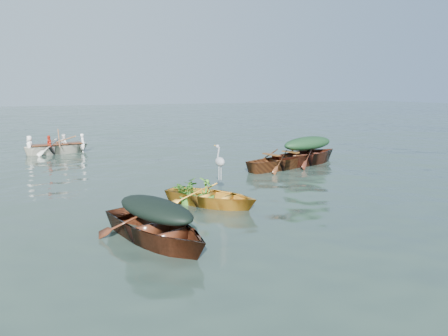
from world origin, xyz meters
The scene contains 13 objects.
ground centered at (0.00, 0.00, 0.00)m, with size 140.00×140.00×0.00m, color #2B3D33.
yellow_dinghy centered at (-0.79, 1.47, 0.00)m, with size 1.34×3.10×0.83m, color orange.
dark_covered_boat centered at (-2.78, -0.57, 0.00)m, with size 1.42×3.83×0.97m, color #512412.
green_tarp_boat centered at (4.90, 5.49, 0.00)m, with size 1.45×4.67×1.11m, color #542113.
open_wooden_boat centered at (3.44, 5.05, 0.00)m, with size 1.29×4.15×0.95m, color brown.
rowed_boat centered at (-3.71, 12.40, 0.00)m, with size 1.15×3.83×0.89m, color white.
dark_tarp_cover centered at (-2.78, -0.57, 0.68)m, with size 0.78×2.11×0.40m, color black.
green_tarp_cover centered at (4.90, 5.49, 0.81)m, with size 0.80×2.57×0.52m, color black.
thwart_benches centered at (3.44, 5.05, 0.50)m, with size 0.77×2.07×0.04m, color #553213, non-canonical shape.
heron centered at (-0.38, 1.85, 0.88)m, with size 0.28×0.40×0.92m, color #A0A3A8, non-canonical shape.
dinghy_weeds centered at (-1.10, 1.93, 0.72)m, with size 0.70×0.90×0.60m, color #33761F.
rowers centered at (-3.71, 12.40, 0.82)m, with size 1.03×2.68×0.76m, color white.
oars centered at (-3.71, 12.40, 0.47)m, with size 2.60×0.60×0.06m, color #985E39, non-canonical shape.
Camera 1 is at (-4.85, -8.31, 2.89)m, focal length 35.00 mm.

